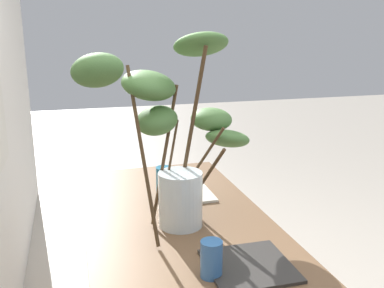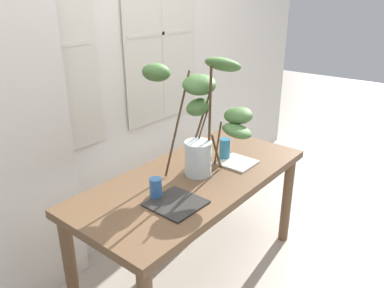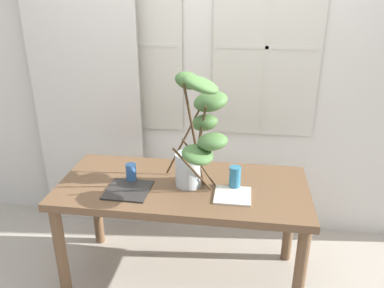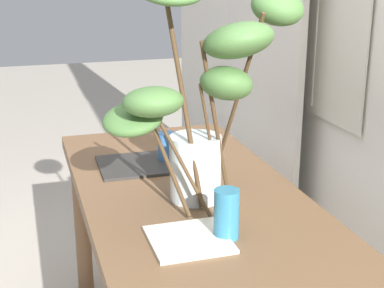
{
  "view_description": "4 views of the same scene",
  "coord_description": "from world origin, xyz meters",
  "px_view_note": "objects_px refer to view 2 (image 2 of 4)",
  "views": [
    {
      "loc": [
        -1.47,
        0.38,
        1.48
      ],
      "look_at": [
        0.04,
        -0.05,
        1.07
      ],
      "focal_mm": 40.71,
      "sensor_mm": 36.0,
      "label": 1
    },
    {
      "loc": [
        -1.62,
        -1.29,
        1.8
      ],
      "look_at": [
        -0.04,
        -0.02,
        0.98
      ],
      "focal_mm": 35.14,
      "sensor_mm": 36.0,
      "label": 2
    },
    {
      "loc": [
        0.36,
        -2.13,
        1.93
      ],
      "look_at": [
        0.07,
        -0.05,
        1.05
      ],
      "focal_mm": 35.77,
      "sensor_mm": 36.0,
      "label": 3
    },
    {
      "loc": [
        1.71,
        -0.52,
        1.5
      ],
      "look_at": [
        0.07,
        -0.02,
        0.95
      ],
      "focal_mm": 53.94,
      "sensor_mm": 36.0,
      "label": 4
    }
  ],
  "objects_px": {
    "drinking_glass_blue_left": "(156,188)",
    "drinking_glass_blue_right": "(224,149)",
    "plate_square_right": "(237,163)",
    "plate_square_left": "(176,203)",
    "dining_table": "(194,190)",
    "vase_with_branches": "(203,113)"
  },
  "relations": [
    {
      "from": "drinking_glass_blue_right",
      "to": "dining_table",
      "type": "bearing_deg",
      "value": -179.36
    },
    {
      "from": "vase_with_branches",
      "to": "plate_square_left",
      "type": "distance_m",
      "value": 0.58
    },
    {
      "from": "vase_with_branches",
      "to": "plate_square_left",
      "type": "bearing_deg",
      "value": -160.98
    },
    {
      "from": "vase_with_branches",
      "to": "plate_square_left",
      "type": "xyz_separation_m",
      "value": [
        -0.42,
        -0.14,
        -0.37
      ]
    },
    {
      "from": "drinking_glass_blue_left",
      "to": "drinking_glass_blue_right",
      "type": "bearing_deg",
      "value": 0.68
    },
    {
      "from": "drinking_glass_blue_right",
      "to": "plate_square_right",
      "type": "height_order",
      "value": "drinking_glass_blue_right"
    },
    {
      "from": "drinking_glass_blue_right",
      "to": "plate_square_right",
      "type": "relative_size",
      "value": 0.66
    },
    {
      "from": "plate_square_left",
      "to": "drinking_glass_blue_left",
      "type": "bearing_deg",
      "value": 97.19
    },
    {
      "from": "dining_table",
      "to": "plate_square_right",
      "type": "xyz_separation_m",
      "value": [
        0.32,
        -0.11,
        0.11
      ]
    },
    {
      "from": "plate_square_left",
      "to": "plate_square_right",
      "type": "xyz_separation_m",
      "value": [
        0.64,
        0.02,
        0.0
      ]
    },
    {
      "from": "dining_table",
      "to": "drinking_glass_blue_left",
      "type": "xyz_separation_m",
      "value": [
        -0.34,
        -0.0,
        0.16
      ]
    },
    {
      "from": "drinking_glass_blue_right",
      "to": "plate_square_left",
      "type": "distance_m",
      "value": 0.67
    },
    {
      "from": "vase_with_branches",
      "to": "drinking_glass_blue_left",
      "type": "distance_m",
      "value": 0.54
    },
    {
      "from": "dining_table",
      "to": "drinking_glass_blue_left",
      "type": "height_order",
      "value": "drinking_glass_blue_left"
    },
    {
      "from": "drinking_glass_blue_left",
      "to": "plate_square_left",
      "type": "xyz_separation_m",
      "value": [
        0.02,
        -0.13,
        -0.05
      ]
    },
    {
      "from": "drinking_glass_blue_left",
      "to": "plate_square_left",
      "type": "bearing_deg",
      "value": -82.81
    },
    {
      "from": "dining_table",
      "to": "plate_square_left",
      "type": "height_order",
      "value": "plate_square_left"
    },
    {
      "from": "vase_with_branches",
      "to": "plate_square_left",
      "type": "relative_size",
      "value": 2.86
    },
    {
      "from": "vase_with_branches",
      "to": "drinking_glass_blue_right",
      "type": "bearing_deg",
      "value": -1.88
    },
    {
      "from": "drinking_glass_blue_right",
      "to": "plate_square_right",
      "type": "distance_m",
      "value": 0.13
    },
    {
      "from": "plate_square_left",
      "to": "plate_square_right",
      "type": "distance_m",
      "value": 0.65
    },
    {
      "from": "drinking_glass_blue_left",
      "to": "plate_square_right",
      "type": "xyz_separation_m",
      "value": [
        0.66,
        -0.1,
        -0.05
      ]
    }
  ]
}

